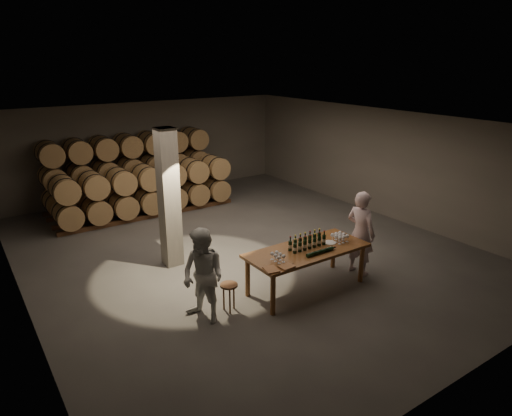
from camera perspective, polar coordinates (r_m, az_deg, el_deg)
room at (r=10.45m, az=-10.83°, el=1.14°), size 12.00×12.00×12.00m
tasting_table at (r=9.47m, az=6.39°, el=-5.69°), size 2.60×1.10×0.90m
barrel_stack_back at (r=15.36m, az=-15.50°, el=4.80°), size 5.48×0.95×2.31m
barrel_stack_front at (r=14.17m, az=-13.48°, el=2.30°), size 5.48×0.95×1.57m
bottle_cluster at (r=9.46m, az=6.43°, el=-4.31°), size 0.86×0.23×0.31m
lying_bottles at (r=9.24m, az=8.04°, el=-5.43°), size 0.77×0.08×0.08m
glass_cluster_left at (r=8.82m, az=2.75°, el=-5.92°), size 0.19×0.30×0.16m
glass_cluster_right at (r=9.86m, az=10.44°, el=-3.43°), size 0.31×0.31×0.17m
plate at (r=9.78m, az=9.18°, el=-4.29°), size 0.26×0.26×0.02m
notebook_near at (r=8.61m, az=3.85°, el=-7.33°), size 0.28×0.23×0.03m
notebook_corner at (r=8.49m, az=1.90°, el=-7.69°), size 0.29×0.34×0.03m
pen at (r=8.71m, az=4.42°, el=-7.07°), size 0.13×0.04×0.01m
stool at (r=8.79m, az=-3.40°, el=-10.08°), size 0.34×0.34×0.56m
person_man at (r=10.30m, az=12.94°, el=-3.06°), size 0.56×0.76×1.91m
person_woman at (r=8.34m, az=-6.62°, el=-8.46°), size 0.93×1.05×1.79m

